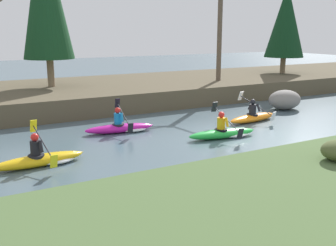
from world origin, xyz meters
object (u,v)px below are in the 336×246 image
(kayaker_middle, at_px, (225,133))
(boulder_midstream, at_px, (285,100))
(kayaker_far_back, at_px, (42,159))
(kayaker_trailing, at_px, (122,127))
(kayaker_lead, at_px, (253,117))

(kayaker_middle, height_order, boulder_midstream, kayaker_middle)
(kayaker_far_back, height_order, boulder_midstream, kayaker_far_back)
(boulder_midstream, bearing_deg, kayaker_trailing, -177.78)
(kayaker_trailing, relative_size, boulder_midstream, 1.60)
(kayaker_trailing, bearing_deg, kayaker_middle, -33.01)
(boulder_midstream, bearing_deg, kayaker_lead, -156.76)
(kayaker_far_back, xyz_separation_m, boulder_midstream, (12.51, 2.83, 0.30))
(kayaker_far_back, distance_m, boulder_midstream, 12.83)
(kayaker_middle, relative_size, kayaker_far_back, 1.00)
(kayaker_middle, height_order, kayaker_trailing, same)
(kayaker_middle, bearing_deg, kayaker_far_back, -174.52)
(kayaker_middle, xyz_separation_m, kayaker_far_back, (-6.61, 0.10, 0.00))
(kayaker_trailing, xyz_separation_m, boulder_midstream, (8.95, 0.35, 0.30))
(kayaker_lead, xyz_separation_m, kayaker_trailing, (-5.76, 1.02, -0.02))
(kayaker_lead, relative_size, boulder_midstream, 1.60)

